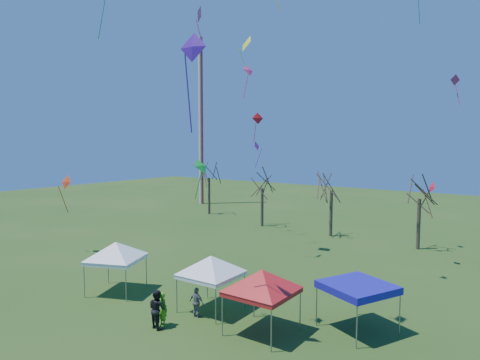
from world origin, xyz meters
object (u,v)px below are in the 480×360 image
object	(u,v)px
tent_red	(262,274)
tent_blue	(358,287)
tent_white_west	(116,245)
person_grey	(197,302)
radio_mast	(201,122)
tree_1	(262,175)
tent_white_mid	(211,259)
tree_3	(420,180)
person_green	(163,309)
person_dark	(157,309)
tree_0	(209,165)
tree_2	(332,174)

from	to	relation	value
tent_red	tent_blue	xyz separation A→B (m)	(3.66, 3.08, -0.79)
tent_white_west	person_grey	size ratio (longest dim) A/B	2.40
radio_mast	tent_red	xyz separation A→B (m)	(32.06, -32.05, -9.51)
tree_1	tent_white_west	xyz separation A→B (m)	(4.25, -23.18, -2.82)
tree_1	tent_white_mid	bearing A→B (deg)	-63.48
tree_1	radio_mast	bearing A→B (deg)	151.52
tree_1	tent_white_mid	xyz separation A→B (m)	(10.95, -21.95, -2.89)
tree_1	tree_3	size ratio (longest dim) A/B	0.95
tree_1	tent_blue	size ratio (longest dim) A/B	1.88
tent_white_mid	tent_red	world-z (taller)	tent_red
radio_mast	tent_white_mid	distance (m)	43.20
tent_white_mid	person_green	distance (m)	3.68
tent_white_west	person_green	size ratio (longest dim) A/B	2.20
tent_white_west	person_dark	size ratio (longest dim) A/B	1.97
tree_0	person_dark	distance (m)	35.05
radio_mast	tent_white_mid	size ratio (longest dim) A/B	6.13
tree_3	tent_white_west	world-z (taller)	tree_3
radio_mast	person_grey	bearing A→B (deg)	-49.07
tent_blue	person_green	bearing A→B (deg)	-147.08
tree_1	tent_white_west	size ratio (longest dim) A/B	1.95
tent_blue	tree_1	bearing A→B (deg)	133.31
tree_3	tent_blue	world-z (taller)	tree_3
tree_0	tree_1	distance (m)	10.47
tent_red	radio_mast	bearing A→B (deg)	135.01
tree_1	person_green	world-z (taller)	tree_1
tent_red	tent_blue	bearing A→B (deg)	40.05
tent_blue	tent_white_mid	bearing A→B (deg)	-162.80
tree_0	tree_1	bearing A→B (deg)	-15.18
tent_red	person_grey	distance (m)	4.48
radio_mast	tree_0	bearing A→B (deg)	-42.77
person_green	person_grey	size ratio (longest dim) A/B	1.09
tent_red	person_grey	size ratio (longest dim) A/B	2.60
radio_mast	tent_white_west	world-z (taller)	radio_mast
tree_0	tree_1	xyz separation A→B (m)	(10.08, -2.73, -0.70)
person_grey	tent_red	bearing A→B (deg)	-173.95
radio_mast	tent_blue	xyz separation A→B (m)	(35.72, -28.97, -10.31)
tree_0	person_grey	bearing A→B (deg)	-50.91
tree_0	tree_1	world-z (taller)	tree_0
tree_2	tree_3	xyz separation A→B (m)	(8.40, -0.33, -0.21)
tree_3	tent_red	bearing A→B (deg)	-95.10
tree_1	person_grey	bearing A→B (deg)	-64.70
tree_2	tree_1	bearing A→B (deg)	178.15
tree_0	tent_white_west	xyz separation A→B (m)	(14.33, -25.92, -3.52)
tree_0	tent_white_mid	xyz separation A→B (m)	(21.03, -24.68, -3.58)
tree_0	tree_1	size ratio (longest dim) A/B	1.12
tent_red	tent_blue	distance (m)	4.85
tent_white_west	tent_blue	bearing A→B (deg)	14.06
person_dark	person_grey	xyz separation A→B (m)	(0.73, 2.17, -0.17)
tent_white_mid	tent_red	size ratio (longest dim) A/B	0.97
person_dark	tent_blue	bearing A→B (deg)	-134.70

